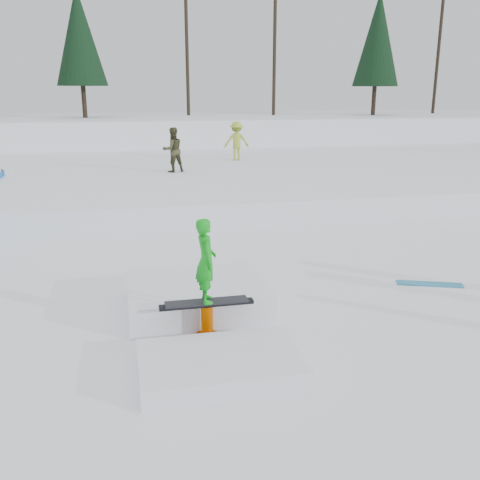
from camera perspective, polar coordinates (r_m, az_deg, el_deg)
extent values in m
plane|color=white|center=(9.57, -0.36, -9.71)|extent=(120.00, 120.00, 0.00)
cube|color=white|center=(38.61, -9.87, 11.11)|extent=(60.00, 14.00, 2.40)
cube|color=white|center=(24.81, -8.15, 6.91)|extent=(50.00, 18.00, 0.80)
cylinder|color=black|center=(23.42, -23.93, 5.58)|extent=(0.05, 0.05, 1.10)
cylinder|color=black|center=(37.03, -16.28, 13.96)|extent=(0.30, 0.30, 2.00)
cone|color=black|center=(37.17, -16.78, 20.08)|extent=(3.20, 3.20, 5.95)
cylinder|color=black|center=(39.37, -5.69, 20.01)|extent=(0.24, 0.24, 9.50)
cylinder|color=black|center=(39.53, 3.69, 18.95)|extent=(0.24, 0.24, 8.00)
cylinder|color=black|center=(40.58, 14.07, 14.21)|extent=(0.30, 0.30, 2.00)
cone|color=black|center=(40.72, 14.48, 20.04)|extent=(3.20, 3.20, 6.30)
cylinder|color=black|center=(45.37, 20.49, 19.21)|extent=(0.24, 0.24, 10.50)
imported|color=#37371E|center=(22.74, -7.18, 9.52)|extent=(1.05, 0.91, 1.84)
imported|color=#A2B531|center=(26.47, -0.37, 10.51)|extent=(1.29, 0.86, 1.86)
cube|color=teal|center=(12.45, 19.56, -4.44)|extent=(1.41, 0.76, 0.03)
cube|color=white|center=(10.41, -4.65, -6.00)|extent=(2.60, 2.20, 0.54)
cube|color=white|center=(8.22, -2.18, -13.10)|extent=(2.40, 1.60, 0.30)
cylinder|color=#BC4D00|center=(9.32, -3.51, -10.27)|extent=(0.44, 0.44, 0.06)
cylinder|color=#BC4D00|center=(9.21, -3.53, -8.76)|extent=(0.20, 0.20, 0.60)
cube|color=black|center=(9.08, -3.57, -6.86)|extent=(1.60, 0.16, 0.06)
cube|color=black|center=(9.06, -3.57, -6.60)|extent=(1.40, 0.28, 0.03)
imported|color=#0CA418|center=(8.81, -3.65, -2.21)|extent=(0.34, 0.52, 1.42)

